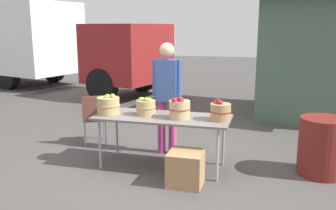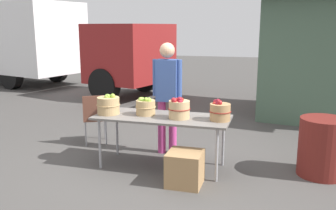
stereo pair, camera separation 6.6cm
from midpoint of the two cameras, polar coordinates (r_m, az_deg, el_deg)
ground_plane at (r=5.42m, az=-0.54°, el=-9.47°), size 40.00×40.00×0.00m
market_table at (r=5.20m, az=-0.56°, el=-2.22°), size 1.90×0.76×0.75m
apple_basket_green_0 at (r=5.36m, az=-8.84°, el=0.05°), size 0.34×0.34×0.30m
apple_basket_green_1 at (r=5.26m, az=-3.12°, el=-0.24°), size 0.29×0.29×0.26m
apple_basket_red_0 at (r=5.04m, az=2.09°, el=-0.55°), size 0.31×0.31×0.30m
apple_basket_red_1 at (r=4.99m, az=8.38°, el=-0.95°), size 0.29×0.29×0.28m
vendor_adult at (r=5.72m, az=0.21°, el=2.40°), size 0.46×0.25×1.75m
box_truck at (r=13.03m, az=-18.60°, el=9.25°), size 7.99×4.13×2.75m
folding_chair at (r=6.40m, az=-10.88°, el=-1.52°), size 0.54×0.54×0.86m
trash_barrel at (r=5.43m, az=23.10°, el=-6.00°), size 0.64×0.64×0.79m
produce_crate at (r=4.77m, az=3.04°, el=-9.74°), size 0.44×0.44×0.44m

